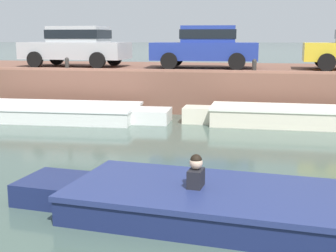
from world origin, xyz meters
TOP-DOWN VIEW (x-y plane):
  - ground_plane at (0.00, 6.49)m, footprint 400.00×400.00m
  - far_quay_wall at (0.00, 15.98)m, footprint 60.00×6.00m
  - far_wall_coping at (0.00, 13.10)m, footprint 60.00×0.24m
  - boat_moored_west_white at (-5.33, 11.35)m, footprint 6.46×2.37m
  - boat_moored_central_cream at (1.35, 11.65)m, footprint 5.24×1.59m
  - motorboat_passing at (0.40, 4.13)m, footprint 6.34×2.54m
  - car_leftmost_silver at (-6.23, 15.17)m, footprint 4.15×2.11m
  - car_left_inner_blue at (-1.20, 15.17)m, footprint 3.93×2.08m
  - mooring_bollard_west at (-5.85, 13.23)m, footprint 0.15×0.15m
  - mooring_bollard_mid at (0.59, 13.23)m, footprint 0.15×0.15m

SIDE VIEW (x-z plane):
  - ground_plane at x=0.00m, z-range 0.00..0.00m
  - motorboat_passing at x=0.40m, z-range -0.24..0.68m
  - boat_moored_west_white at x=-5.33m, z-range 0.00..0.48m
  - boat_moored_central_cream at x=1.35m, z-range 0.00..0.55m
  - far_quay_wall at x=0.00m, z-range 0.00..1.41m
  - far_wall_coping at x=0.00m, z-range 1.41..1.49m
  - mooring_bollard_west at x=-5.85m, z-range 1.43..1.87m
  - mooring_bollard_mid at x=0.59m, z-range 1.43..1.87m
  - car_left_inner_blue at x=-1.20m, z-range 1.49..3.03m
  - car_leftmost_silver at x=-6.23m, z-range 1.49..3.03m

